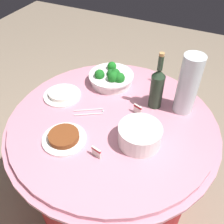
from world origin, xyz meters
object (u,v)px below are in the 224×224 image
(food_plate_rice, at_px, (62,94))
(label_placard_front, at_px, (96,152))
(decorative_fruit_vase, at_px, (187,88))
(serving_tongs, at_px, (90,112))
(plate_stack, at_px, (140,135))
(food_plate_stir_fry, at_px, (64,138))
(label_placard_rear, at_px, (156,77))
(wine_bottle, at_px, (157,87))
(broccoli_bowl, at_px, (111,77))
(label_placard_mid, at_px, (138,109))

(food_plate_rice, relative_size, label_placard_front, 4.00)
(decorative_fruit_vase, height_order, serving_tongs, decorative_fruit_vase)
(plate_stack, relative_size, label_placard_front, 3.82)
(food_plate_stir_fry, distance_m, label_placard_front, 0.19)
(plate_stack, height_order, label_placard_rear, plate_stack)
(food_plate_stir_fry, bearing_deg, food_plate_rice, -54.91)
(decorative_fruit_vase, distance_m, label_placard_front, 0.58)
(plate_stack, relative_size, food_plate_rice, 0.95)
(wine_bottle, height_order, label_placard_rear, wine_bottle)
(plate_stack, distance_m, decorative_fruit_vase, 0.37)
(broccoli_bowl, relative_size, food_plate_rice, 1.27)
(label_placard_front, xyz_separation_m, label_placard_mid, (-0.07, -0.36, 0.00))
(wine_bottle, distance_m, label_placard_rear, 0.26)
(serving_tongs, distance_m, label_placard_rear, 0.50)
(wine_bottle, relative_size, label_placard_rear, 6.11)
(wine_bottle, height_order, label_placard_front, wine_bottle)
(plate_stack, relative_size, decorative_fruit_vase, 0.62)
(plate_stack, height_order, food_plate_rice, plate_stack)
(serving_tongs, relative_size, food_plate_rice, 0.73)
(plate_stack, distance_m, wine_bottle, 0.31)
(serving_tongs, height_order, label_placard_rear, label_placard_rear)
(decorative_fruit_vase, relative_size, serving_tongs, 2.13)
(label_placard_mid, bearing_deg, plate_stack, 113.24)
(label_placard_mid, relative_size, label_placard_rear, 1.00)
(food_plate_rice, relative_size, label_placard_rear, 4.00)
(broccoli_bowl, distance_m, plate_stack, 0.51)
(wine_bottle, xyz_separation_m, label_placard_front, (0.13, 0.46, -0.10))
(plate_stack, xyz_separation_m, label_placard_rear, (0.08, -0.52, -0.02))
(plate_stack, bearing_deg, label_placard_rear, -80.97)
(food_plate_rice, bearing_deg, decorative_fruit_vase, -164.33)
(plate_stack, xyz_separation_m, wine_bottle, (0.02, -0.30, 0.08))
(broccoli_bowl, height_order, label_placard_rear, broccoli_bowl)
(food_plate_stir_fry, relative_size, label_placard_front, 4.00)
(decorative_fruit_vase, bearing_deg, label_placard_front, 60.25)
(plate_stack, relative_size, label_placard_rear, 3.82)
(label_placard_mid, bearing_deg, serving_tongs, 24.16)
(serving_tongs, bearing_deg, label_placard_mid, -155.84)
(food_plate_rice, distance_m, label_placard_rear, 0.60)
(serving_tongs, relative_size, label_placard_mid, 2.91)
(decorative_fruit_vase, relative_size, label_placard_front, 6.18)
(food_plate_stir_fry, bearing_deg, serving_tongs, -94.37)
(plate_stack, xyz_separation_m, label_placard_front, (0.15, 0.17, -0.02))
(wine_bottle, distance_m, food_plate_stir_fry, 0.56)
(food_plate_stir_fry, bearing_deg, decorative_fruit_vase, -135.01)
(broccoli_bowl, relative_size, label_placard_mid, 5.09)
(decorative_fruit_vase, xyz_separation_m, food_plate_stir_fry, (0.48, 0.47, -0.13))
(wine_bottle, xyz_separation_m, serving_tongs, (0.31, 0.21, -0.12))
(plate_stack, distance_m, label_placard_front, 0.22)
(wine_bottle, distance_m, label_placard_front, 0.49)
(label_placard_rear, bearing_deg, food_plate_rice, 39.78)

